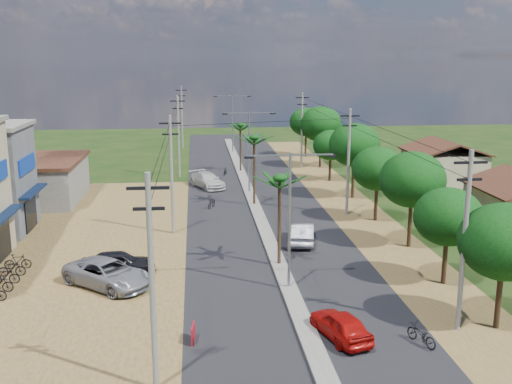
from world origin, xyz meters
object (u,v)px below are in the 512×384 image
car_white_far (207,181)px  car_red_near (340,326)px  car_silver_mid (303,233)px  car_parked_dark (118,263)px  roadside_sign (193,334)px  car_parked_silver (108,274)px  moto_rider_east (421,336)px

car_white_far → car_red_near: bearing=-105.2°
car_silver_mid → car_red_near: bearing=98.0°
car_silver_mid → car_parked_dark: (-12.43, -5.14, 0.00)m
car_red_near → car_parked_dark: (-11.57, 9.79, 0.08)m
car_parked_dark → car_white_far: bearing=-19.4°
roadside_sign → car_parked_dark: bearing=122.1°
car_parked_silver → car_red_near: bearing=-83.5°
car_parked_silver → car_parked_dark: size_ratio=1.28×
car_red_near → car_parked_silver: bearing=-50.4°
moto_rider_east → car_parked_silver: bearing=-53.0°
car_parked_silver → car_parked_dark: (0.38, 1.97, -0.03)m
car_red_near → roadside_sign: 7.01m
car_silver_mid → moto_rider_east: bearing=111.0°
car_red_near → roadside_sign: car_red_near is taller
roadside_sign → car_silver_mid: bearing=68.0°
car_red_near → car_silver_mid: size_ratio=0.87×
car_silver_mid → moto_rider_east: car_silver_mid is taller
car_parked_dark → moto_rider_east: bearing=-131.0°
car_white_far → moto_rider_east: bearing=-99.9°
car_red_near → roadside_sign: size_ratio=3.75×
car_silver_mid → car_parked_silver: 14.65m
car_silver_mid → car_white_far: size_ratio=0.88×
car_white_far → car_silver_mid: bearing=-96.1°
roadside_sign → car_parked_silver: bearing=129.8°
car_parked_silver → roadside_sign: (4.95, -7.49, -0.35)m
car_red_near → moto_rider_east: bearing=147.0°
moto_rider_east → roadside_sign: size_ratio=1.73×
car_parked_silver → car_silver_mid: bearing=-21.3°
car_silver_mid → roadside_sign: car_silver_mid is taller
car_silver_mid → moto_rider_east: size_ratio=2.49×
car_white_far → moto_rider_east: (9.14, -35.24, -0.27)m
car_red_near → car_white_far: bearing=-97.9°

